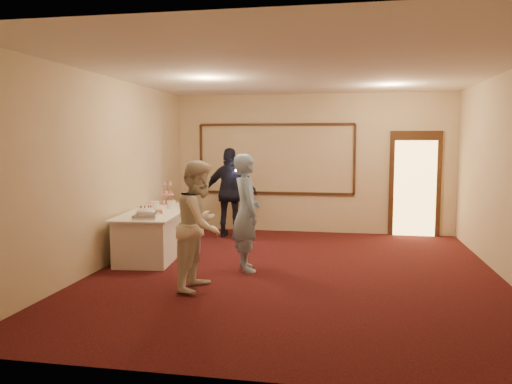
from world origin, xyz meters
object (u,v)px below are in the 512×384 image
plate_stack_a (154,206)px  tart (154,212)px  buffet_table (157,232)px  guest (231,193)px  cupcake_stand (168,195)px  woman (200,225)px  pavlova_tray (146,213)px  plate_stack_b (171,205)px  man (246,212)px

plate_stack_a → tart: size_ratio=0.63×
buffet_table → guest: 2.08m
plate_stack_a → cupcake_stand: bearing=96.0°
tart → woman: woman is taller
cupcake_stand → guest: 1.34m
pavlova_tray → plate_stack_b: pavlova_tray is taller
buffet_table → cupcake_stand: (-0.15, 0.97, 0.56)m
cupcake_stand → plate_stack_b: (0.31, -0.66, -0.10)m
pavlova_tray → cupcake_stand: cupcake_stand is taller
plate_stack_b → woman: size_ratio=0.10×
plate_stack_b → guest: 1.66m
cupcake_stand → woman: 3.20m
buffet_table → guest: bearing=63.1°
plate_stack_b → tart: 0.71m
cupcake_stand → plate_stack_b: bearing=-64.8°
pavlova_tray → plate_stack_a: size_ratio=2.74×
plate_stack_a → tart: 0.43m
man → guest: 2.73m
cupcake_stand → pavlova_tray: bearing=-80.4°
woman → tart: bearing=45.2°
tart → woman: 1.92m
buffet_table → plate_stack_a: size_ratio=12.98×
cupcake_stand → guest: guest is taller
pavlova_tray → man: bearing=1.6°
pavlova_tray → buffet_table: bearing=100.5°
pavlova_tray → plate_stack_b: (0.00, 1.17, -0.01)m
buffet_table → guest: guest is taller
plate_stack_b → guest: size_ratio=0.09×
cupcake_stand → woman: (1.50, -2.83, -0.08)m
plate_stack_b → woman: 2.47m
plate_stack_a → plate_stack_b: (0.21, 0.31, -0.01)m
pavlova_tray → tart: 0.47m
man → guest: size_ratio=0.97×
plate_stack_a → guest: size_ratio=0.10×
buffet_table → man: (1.77, -0.81, 0.51)m
tart → man: bearing=-14.1°
plate_stack_b → tart: size_ratio=0.54×
guest → pavlova_tray: bearing=69.4°
plate_stack_b → tart: bearing=-93.7°
pavlova_tray → plate_stack_a: pavlova_tray is taller
buffet_table → man: size_ratio=1.40×
cupcake_stand → plate_stack_a: size_ratio=2.53×
woman → guest: bearing=11.9°
plate_stack_a → man: (1.82, -0.81, 0.05)m
buffet_table → plate_stack_a: 0.47m
plate_stack_b → woman: woman is taller
buffet_table → man: bearing=-24.5°
woman → guest: size_ratio=0.93×
buffet_table → woman: size_ratio=1.45×
man → guest: (-0.86, 2.60, 0.03)m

